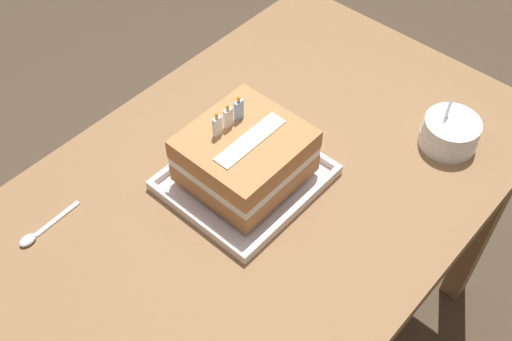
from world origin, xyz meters
TOP-DOWN VIEW (x-y plane):
  - ground_plane at (0.00, 0.00)m, footprint 8.00×8.00m
  - dining_table at (0.00, 0.00)m, footprint 1.21×0.79m
  - foil_tray at (-0.04, 0.03)m, footprint 0.30×0.27m
  - birthday_cake at (-0.04, 0.03)m, footprint 0.22×0.21m
  - bowl_stack at (0.34, -0.23)m, footprint 0.12×0.12m
  - serving_spoon_near_tray at (-0.41, 0.24)m, footprint 0.14×0.03m

SIDE VIEW (x-z plane):
  - ground_plane at x=0.00m, z-range 0.00..0.00m
  - dining_table at x=0.00m, z-range 0.28..1.06m
  - serving_spoon_near_tray at x=-0.41m, z-range 0.78..0.79m
  - foil_tray at x=-0.04m, z-range 0.77..0.80m
  - bowl_stack at x=0.34m, z-range 0.76..0.86m
  - birthday_cake at x=-0.04m, z-range 0.77..0.94m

